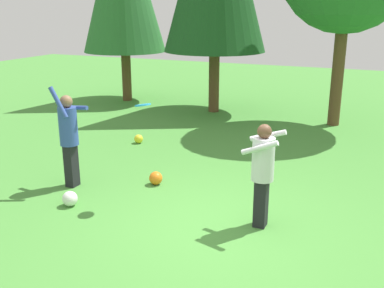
{
  "coord_description": "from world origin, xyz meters",
  "views": [
    {
      "loc": [
        2.14,
        -5.95,
        3.29
      ],
      "look_at": [
        -0.77,
        0.74,
        1.05
      ],
      "focal_mm": 42.21,
      "sensor_mm": 36.0,
      "label": 1
    }
  ],
  "objects_px": {
    "ball_yellow": "(139,139)",
    "person_catcher": "(263,167)",
    "person_thrower": "(69,133)",
    "ball_orange": "(156,178)",
    "ball_white": "(70,199)",
    "frisbee": "(143,105)"
  },
  "relations": [
    {
      "from": "person_thrower",
      "to": "frisbee",
      "type": "relative_size",
      "value": 5.34
    },
    {
      "from": "person_thrower",
      "to": "person_catcher",
      "type": "xyz_separation_m",
      "value": [
        3.71,
        -0.17,
        -0.08
      ]
    },
    {
      "from": "person_thrower",
      "to": "ball_white",
      "type": "distance_m",
      "value": 1.3
    },
    {
      "from": "ball_orange",
      "to": "ball_yellow",
      "type": "bearing_deg",
      "value": 126.68
    },
    {
      "from": "person_thrower",
      "to": "person_catcher",
      "type": "relative_size",
      "value": 1.18
    },
    {
      "from": "frisbee",
      "to": "ball_white",
      "type": "relative_size",
      "value": 1.39
    },
    {
      "from": "person_thrower",
      "to": "frisbee",
      "type": "bearing_deg",
      "value": 0.0
    },
    {
      "from": "ball_white",
      "to": "ball_yellow",
      "type": "bearing_deg",
      "value": 101.89
    },
    {
      "from": "ball_orange",
      "to": "person_thrower",
      "type": "bearing_deg",
      "value": -154.31
    },
    {
      "from": "frisbee",
      "to": "ball_orange",
      "type": "relative_size",
      "value": 1.41
    },
    {
      "from": "person_catcher",
      "to": "ball_white",
      "type": "distance_m",
      "value": 3.35
    },
    {
      "from": "ball_white",
      "to": "person_thrower",
      "type": "bearing_deg",
      "value": 124.91
    },
    {
      "from": "ball_white",
      "to": "frisbee",
      "type": "bearing_deg",
      "value": 31.4
    },
    {
      "from": "person_thrower",
      "to": "ball_orange",
      "type": "relative_size",
      "value": 7.54
    },
    {
      "from": "person_catcher",
      "to": "frisbee",
      "type": "bearing_deg",
      "value": -0.0
    },
    {
      "from": "person_catcher",
      "to": "person_thrower",
      "type": "bearing_deg",
      "value": -0.26
    },
    {
      "from": "ball_yellow",
      "to": "person_catcher",
      "type": "bearing_deg",
      "value": -38.07
    },
    {
      "from": "person_catcher",
      "to": "ball_orange",
      "type": "bearing_deg",
      "value": -18.14
    },
    {
      "from": "frisbee",
      "to": "ball_yellow",
      "type": "relative_size",
      "value": 1.65
    },
    {
      "from": "ball_orange",
      "to": "ball_white",
      "type": "bearing_deg",
      "value": -121.83
    },
    {
      "from": "frisbee",
      "to": "ball_yellow",
      "type": "xyz_separation_m",
      "value": [
        -1.88,
        3.02,
        -1.62
      ]
    },
    {
      "from": "person_catcher",
      "to": "ball_orange",
      "type": "relative_size",
      "value": 6.38
    }
  ]
}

